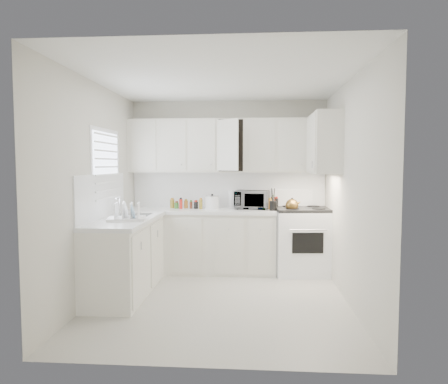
# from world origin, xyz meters

# --- Properties ---
(floor) EXTENTS (3.20, 3.20, 0.00)m
(floor) POSITION_xyz_m (0.00, 0.00, 0.00)
(floor) COLOR #BAB6AA
(floor) RESTS_ON ground
(ceiling) EXTENTS (3.20, 3.20, 0.00)m
(ceiling) POSITION_xyz_m (0.00, 0.00, 2.60)
(ceiling) COLOR white
(ceiling) RESTS_ON ground
(wall_back) EXTENTS (3.00, 0.00, 3.00)m
(wall_back) POSITION_xyz_m (0.00, 1.60, 1.30)
(wall_back) COLOR beige
(wall_back) RESTS_ON ground
(wall_front) EXTENTS (3.00, 0.00, 3.00)m
(wall_front) POSITION_xyz_m (0.00, -1.60, 1.30)
(wall_front) COLOR beige
(wall_front) RESTS_ON ground
(wall_left) EXTENTS (0.00, 3.20, 3.20)m
(wall_left) POSITION_xyz_m (-1.50, 0.00, 1.30)
(wall_left) COLOR beige
(wall_left) RESTS_ON ground
(wall_right) EXTENTS (0.00, 3.20, 3.20)m
(wall_right) POSITION_xyz_m (1.50, 0.00, 1.30)
(wall_right) COLOR beige
(wall_right) RESTS_ON ground
(window_blinds) EXTENTS (0.06, 0.96, 1.06)m
(window_blinds) POSITION_xyz_m (-1.48, 0.35, 1.55)
(window_blinds) COLOR white
(window_blinds) RESTS_ON wall_left
(lower_cabinets_back) EXTENTS (2.22, 0.60, 0.90)m
(lower_cabinets_back) POSITION_xyz_m (-0.39, 1.30, 0.45)
(lower_cabinets_back) COLOR beige
(lower_cabinets_back) RESTS_ON floor
(lower_cabinets_left) EXTENTS (0.60, 1.60, 0.90)m
(lower_cabinets_left) POSITION_xyz_m (-1.20, 0.20, 0.45)
(lower_cabinets_left) COLOR beige
(lower_cabinets_left) RESTS_ON floor
(countertop_back) EXTENTS (2.24, 0.64, 0.05)m
(countertop_back) POSITION_xyz_m (-0.39, 1.29, 0.93)
(countertop_back) COLOR silver
(countertop_back) RESTS_ON lower_cabinets_back
(countertop_left) EXTENTS (0.64, 1.62, 0.05)m
(countertop_left) POSITION_xyz_m (-1.19, 0.20, 0.93)
(countertop_left) COLOR silver
(countertop_left) RESTS_ON lower_cabinets_left
(backsplash_back) EXTENTS (2.98, 0.02, 0.55)m
(backsplash_back) POSITION_xyz_m (0.00, 1.59, 1.23)
(backsplash_back) COLOR silver
(backsplash_back) RESTS_ON wall_back
(backsplash_left) EXTENTS (0.02, 1.60, 0.55)m
(backsplash_left) POSITION_xyz_m (-1.49, 0.20, 1.23)
(backsplash_left) COLOR silver
(backsplash_left) RESTS_ON wall_left
(upper_cabinets_back) EXTENTS (3.00, 0.33, 0.80)m
(upper_cabinets_back) POSITION_xyz_m (0.00, 1.44, 1.50)
(upper_cabinets_back) COLOR beige
(upper_cabinets_back) RESTS_ON wall_back
(upper_cabinets_right) EXTENTS (0.33, 0.90, 0.80)m
(upper_cabinets_right) POSITION_xyz_m (1.33, 0.82, 1.50)
(upper_cabinets_right) COLOR beige
(upper_cabinets_right) RESTS_ON wall_right
(sink) EXTENTS (0.42, 0.38, 0.30)m
(sink) POSITION_xyz_m (-1.19, 0.55, 1.07)
(sink) COLOR gray
(sink) RESTS_ON countertop_left
(stove) EXTENTS (0.87, 0.73, 1.25)m
(stove) POSITION_xyz_m (1.13, 1.29, 0.63)
(stove) COLOR white
(stove) RESTS_ON floor
(tea_kettle) EXTENTS (0.27, 0.25, 0.21)m
(tea_kettle) POSITION_xyz_m (0.95, 1.13, 1.05)
(tea_kettle) COLOR olive
(tea_kettle) RESTS_ON stove
(frying_pan) EXTENTS (0.38, 0.48, 0.04)m
(frying_pan) POSITION_xyz_m (1.31, 1.45, 0.96)
(frying_pan) COLOR black
(frying_pan) RESTS_ON stove
(microwave) EXTENTS (0.53, 0.34, 0.34)m
(microwave) POSITION_xyz_m (0.38, 1.38, 1.12)
(microwave) COLOR gray
(microwave) RESTS_ON countertop_back
(rice_cooker) EXTENTS (0.23, 0.23, 0.22)m
(rice_cooker) POSITION_xyz_m (-0.23, 1.37, 1.06)
(rice_cooker) COLOR white
(rice_cooker) RESTS_ON countertop_back
(paper_towel) EXTENTS (0.12, 0.12, 0.27)m
(paper_towel) POSITION_xyz_m (0.07, 1.52, 1.08)
(paper_towel) COLOR white
(paper_towel) RESTS_ON countertop_back
(utensil_crock) EXTENTS (0.12, 0.12, 0.34)m
(utensil_crock) POSITION_xyz_m (0.68, 1.17, 1.12)
(utensil_crock) COLOR black
(utensil_crock) RESTS_ON countertop_back
(dish_rack) EXTENTS (0.50, 0.41, 0.24)m
(dish_rack) POSITION_xyz_m (-1.13, 0.03, 1.07)
(dish_rack) COLOR white
(dish_rack) RESTS_ON countertop_left
(spice_left_0) EXTENTS (0.06, 0.06, 0.13)m
(spice_left_0) POSITION_xyz_m (-0.85, 1.42, 1.02)
(spice_left_0) COLOR olive
(spice_left_0) RESTS_ON countertop_back
(spice_left_1) EXTENTS (0.06, 0.06, 0.13)m
(spice_left_1) POSITION_xyz_m (-0.78, 1.33, 1.02)
(spice_left_1) COLOR #336F25
(spice_left_1) RESTS_ON countertop_back
(spice_left_2) EXTENTS (0.06, 0.06, 0.13)m
(spice_left_2) POSITION_xyz_m (-0.70, 1.42, 1.02)
(spice_left_2) COLOR red
(spice_left_2) RESTS_ON countertop_back
(spice_left_3) EXTENTS (0.06, 0.06, 0.13)m
(spice_left_3) POSITION_xyz_m (-0.62, 1.33, 1.02)
(spice_left_3) COLOR #C47E2E
(spice_left_3) RESTS_ON countertop_back
(spice_left_4) EXTENTS (0.06, 0.06, 0.13)m
(spice_left_4) POSITION_xyz_m (-0.55, 1.42, 1.02)
(spice_left_4) COLOR brown
(spice_left_4) RESTS_ON countertop_back
(spice_left_5) EXTENTS (0.06, 0.06, 0.13)m
(spice_left_5) POSITION_xyz_m (-0.47, 1.33, 1.02)
(spice_left_5) COLOR black
(spice_left_5) RESTS_ON countertop_back
(spice_left_6) EXTENTS (0.06, 0.06, 0.13)m
(spice_left_6) POSITION_xyz_m (-0.40, 1.42, 1.02)
(spice_left_6) COLOR olive
(spice_left_6) RESTS_ON countertop_back
(sauce_right_0) EXTENTS (0.06, 0.06, 0.19)m
(sauce_right_0) POSITION_xyz_m (0.58, 1.46, 1.05)
(sauce_right_0) COLOR red
(sauce_right_0) RESTS_ON countertop_back
(sauce_right_1) EXTENTS (0.06, 0.06, 0.19)m
(sauce_right_1) POSITION_xyz_m (0.64, 1.40, 1.05)
(sauce_right_1) COLOR #C47E2E
(sauce_right_1) RESTS_ON countertop_back
(sauce_right_2) EXTENTS (0.06, 0.06, 0.19)m
(sauce_right_2) POSITION_xyz_m (0.69, 1.46, 1.05)
(sauce_right_2) COLOR brown
(sauce_right_2) RESTS_ON countertop_back
(sauce_right_3) EXTENTS (0.06, 0.06, 0.19)m
(sauce_right_3) POSITION_xyz_m (0.74, 1.40, 1.05)
(sauce_right_3) COLOR black
(sauce_right_3) RESTS_ON countertop_back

